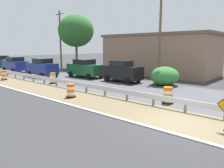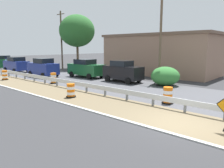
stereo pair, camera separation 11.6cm
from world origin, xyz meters
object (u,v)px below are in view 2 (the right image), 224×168
Objects in this scene: car_distant_c at (86,68)px; utility_pole_mid at (61,39)px; traffic_barrel_nearest at (168,96)px; traffic_barrel_close at (71,91)px; car_distant_a at (4,61)px; car_distant_b at (16,64)px; utility_pole_near at (161,33)px; car_mid_far_lane at (123,71)px; traffic_barrel_mid at (54,79)px; traffic_barrel_far at (5,76)px; car_trailing_far_lane at (43,67)px.

utility_pole_mid reaches higher than car_distant_c.
traffic_barrel_nearest reaches higher than traffic_barrel_close.
car_distant_c is at bearing -111.59° from utility_pole_mid.
car_distant_b reaches higher than car_distant_a.
traffic_barrel_close is at bearing 116.76° from traffic_barrel_nearest.
car_distant_c is at bearing 111.21° from utility_pole_near.
car_mid_far_lane is 5.38m from utility_pole_near.
traffic_barrel_close is 0.94× the size of traffic_barrel_mid.
traffic_barrel_far reaches higher than traffic_barrel_close.
traffic_barrel_mid is at bearing 157.46° from car_trailing_far_lane.
traffic_barrel_mid is at bearing 92.07° from traffic_barrel_nearest.
traffic_barrel_far is 8.73m from car_distant_c.
traffic_barrel_close is 0.94× the size of traffic_barrel_far.
car_mid_far_lane is at bearing -40.22° from traffic_barrel_mid.
traffic_barrel_close is at bearing 174.80° from utility_pole_near.
car_distant_c is (-0.04, -22.51, 0.09)m from car_distant_a.
car_distant_b is at bearing 85.99° from traffic_barrel_nearest.
car_distant_a reaches higher than traffic_barrel_far.
car_trailing_far_lane is at bearing -139.57° from utility_pole_mid.
car_distant_b is at bearing -2.43° from car_trailing_far_lane.
traffic_barrel_close is 0.11× the size of utility_pole_mid.
car_distant_b is 0.99× the size of car_distant_c.
car_trailing_far_lane reaches higher than traffic_barrel_nearest.
car_distant_b is (-2.90, -11.04, 0.09)m from car_distant_a.
car_distant_a is 13.43m from utility_pole_mid.
traffic_barrel_far is (-2.61, 17.71, -0.01)m from traffic_barrel_nearest.
car_distant_c reaches higher than traffic_barrel_nearest.
utility_pole_mid reaches higher than traffic_barrel_close.
traffic_barrel_far is at bearing 110.40° from traffic_barrel_mid.
utility_pole_mid is (4.01, -12.28, 3.68)m from car_distant_a.
traffic_barrel_nearest is 0.23× the size of car_distant_c.
car_trailing_far_lane is at bearing 67.78° from traffic_barrel_close.
traffic_barrel_close is 0.10× the size of utility_pole_near.
utility_pole_mid is at bearing 19.05° from car_distant_a.
utility_pole_mid is at bearing 55.89° from traffic_barrel_close.
car_mid_far_lane is 10.05m from car_trailing_far_lane.
car_distant_c is (7.16, -4.95, 0.59)m from traffic_barrel_far.
traffic_barrel_mid reaches higher than traffic_barrel_far.
traffic_barrel_nearest is at bearing -32.40° from car_mid_far_lane.
car_trailing_far_lane reaches higher than car_distant_b.
utility_pole_near is at bearing 20.32° from car_distant_c.
car_distant_a reaches higher than traffic_barrel_close.
traffic_barrel_nearest is 24.30m from car_distant_b.
traffic_barrel_far is 7.83m from car_distant_b.
traffic_barrel_close is 0.21× the size of car_distant_c.
car_distant_c is at bearing -177.46° from car_mid_far_lane.
car_distant_b is 20.54m from utility_pole_near.
traffic_barrel_mid reaches higher than traffic_barrel_close.
utility_pole_near reaches higher than utility_pole_mid.
traffic_barrel_close is (-2.97, 5.89, -0.04)m from traffic_barrel_nearest.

